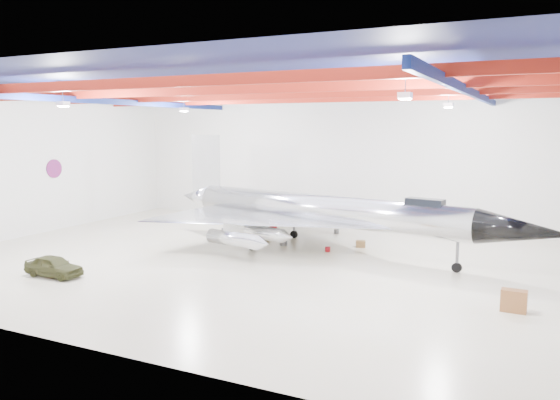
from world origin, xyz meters
The scene contains 16 objects.
floor centered at (0.00, 0.00, 0.00)m, with size 40.00×40.00×0.00m, color beige.
wall_back centered at (0.00, 15.00, 5.50)m, with size 40.00×40.00×0.00m, color silver.
wall_left centered at (-20.00, 0.00, 5.50)m, with size 30.00×30.00×0.00m, color silver.
ceiling centered at (0.00, 0.00, 11.00)m, with size 40.00×40.00×0.00m, color #0A0F38.
ceiling_structure centered at (0.00, 0.00, 10.32)m, with size 39.50×29.50×1.08m.
wall_roundel centered at (-19.94, 2.00, 5.00)m, with size 1.50×1.50×0.10m, color #B21414.
jet_aircraft centered at (2.36, 4.07, 2.54)m, with size 28.26×18.88×7.75m.
jeep centered at (-8.97, -8.25, 0.60)m, with size 1.41×3.50×1.19m, color #393B1D.
desk centered at (14.67, -3.51, 0.51)m, with size 1.12×0.56×1.03m, color brown.
crate_ply centered at (-2.42, 5.45, 0.16)m, with size 0.46×0.36×0.32m, color olive.
toolbox_red centered at (-4.17, 9.96, 0.18)m, with size 0.50×0.40×0.35m, color maroon.
engine_drum centered at (-0.75, 4.62, 0.25)m, with size 0.55×0.55×0.50m, color #59595B.
parts_bin centered at (4.38, 6.42, 0.23)m, with size 0.66×0.52×0.46m, color olive.
crate_small centered at (-7.19, 7.22, 0.15)m, with size 0.43×0.34×0.30m, color #59595B.
tool_chest centered at (2.79, 4.14, 0.16)m, with size 0.36×0.36×0.33m, color maroon.
spares_box centered at (1.21, 10.29, 0.18)m, with size 0.41×0.41×0.37m, color #59595B.
Camera 1 is at (15.39, -29.70, 8.39)m, focal length 35.00 mm.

